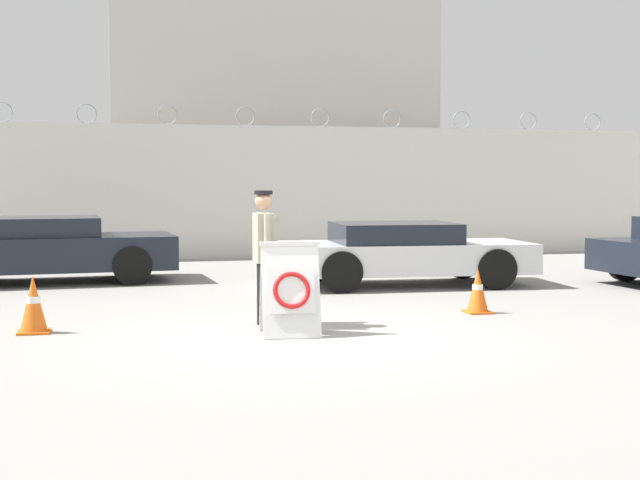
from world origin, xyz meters
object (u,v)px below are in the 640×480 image
parked_car_front_coupe (50,248)px  parked_car_rear_sedan (403,252)px  traffic_cone_mid (33,304)px  traffic_cone_near (478,291)px  barricade_sign (290,289)px  security_guard (264,251)px

parked_car_front_coupe → parked_car_rear_sedan: 6.45m
traffic_cone_mid → parked_car_rear_sedan: size_ratio=0.16×
traffic_cone_mid → parked_car_front_coupe: bearing=91.5°
traffic_cone_near → traffic_cone_mid: bearing=-177.2°
barricade_sign → traffic_cone_mid: bearing=168.6°
parked_car_rear_sedan → security_guard: bearing=-126.4°
security_guard → traffic_cone_mid: (-2.84, 0.10, -0.62)m
barricade_sign → parked_car_front_coupe: 7.24m
security_guard → parked_car_front_coupe: security_guard is taller
parked_car_front_coupe → parked_car_rear_sedan: bearing=-21.1°
security_guard → traffic_cone_mid: 2.91m
security_guard → parked_car_front_coupe: 6.48m
barricade_sign → security_guard: security_guard is taller
parked_car_rear_sedan → traffic_cone_near: bearing=-87.8°
traffic_cone_mid → barricade_sign: bearing=-16.0°
traffic_cone_near → parked_car_front_coupe: parked_car_front_coupe is taller
traffic_cone_near → parked_car_rear_sedan: bearing=89.0°
barricade_sign → traffic_cone_near: 3.15m
barricade_sign → security_guard: 0.89m
barricade_sign → security_guard: (-0.19, 0.77, 0.40)m
barricade_sign → traffic_cone_mid: barricade_sign is taller
traffic_cone_near → parked_car_rear_sedan: (0.06, 3.44, 0.27)m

